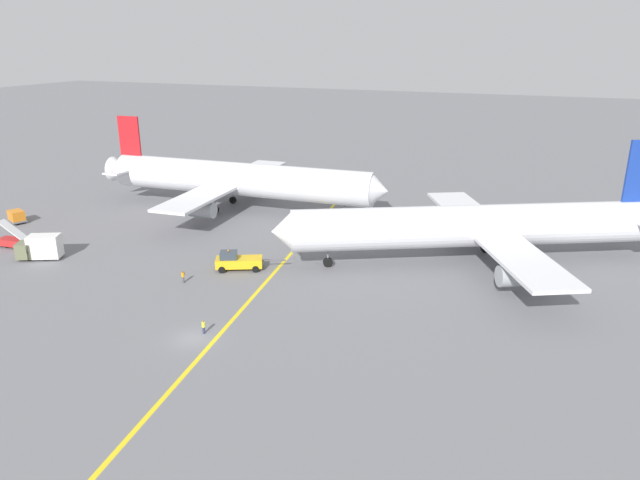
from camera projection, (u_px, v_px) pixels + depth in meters
ground_plane at (194, 338)px, 60.30m from camera, size 600.00×600.00×0.00m
taxiway_stripe at (249, 302)px, 68.72m from camera, size 16.02×119.06×0.01m
airliner_at_gate_left at (238, 180)px, 103.82m from camera, size 54.31×40.32×15.88m
airliner_being_pushed at (476, 226)px, 79.32m from camera, size 51.17×39.31×16.65m
pushback_tug at (238, 261)px, 77.93m from camera, size 9.04×5.22×2.83m
gse_container_dolly_flat at (16, 216)px, 97.63m from camera, size 3.81×3.28×2.15m
gse_catering_truck_tall at (40, 247)px, 81.42m from camera, size 6.31×4.67×3.50m
gse_stair_truck_yellow at (13, 240)px, 86.37m from camera, size 4.76×2.36×4.06m
ground_crew_wing_walker_right at (204, 327)px, 61.01m from camera, size 0.36×0.36×1.54m
ground_crew_ramp_agent_by_cones at (183, 277)px, 73.71m from camera, size 0.36×0.50×1.63m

